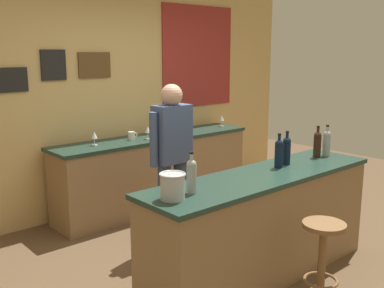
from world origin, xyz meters
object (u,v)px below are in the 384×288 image
wine_bottle_b (279,152)px  wine_bottle_d (317,143)px  wine_glass_c (187,122)px  bartender (172,154)px  wine_bottle_c (287,150)px  wine_glass_b (148,130)px  bar_stool (323,251)px  ice_bucket (173,186)px  wine_bottle_e (327,142)px  wine_glass_d (222,118)px  wine_glass_a (94,136)px  wine_bottle_a (191,175)px  coffee_mug (132,136)px

wine_bottle_b → wine_bottle_d: same height
wine_glass_c → bartender: bearing=-135.8°
wine_bottle_c → wine_glass_b: 1.89m
bar_stool → ice_bucket: ice_bucket is taller
wine_bottle_b → wine_bottle_e: size_ratio=1.00×
wine_bottle_b → wine_bottle_c: same height
wine_glass_c → wine_glass_d: bearing=-10.3°
wine_bottle_e → wine_glass_a: (-1.40, 2.02, -0.05)m
wine_glass_b → wine_glass_c: bearing=13.8°
ice_bucket → wine_glass_a: ice_bucket is taller
wine_bottle_d → wine_bottle_a: bearing=-178.1°
ice_bucket → coffee_mug: size_ratio=1.50×
wine_bottle_b → ice_bucket: (-1.24, -0.07, -0.04)m
ice_bucket → coffee_mug: ice_bucket is taller
ice_bucket → coffee_mug: (1.05, 2.07, -0.07)m
wine_bottle_b → wine_glass_b: (-0.03, 1.91, -0.05)m
bartender → bar_stool: bartender is taller
wine_glass_a → wine_glass_d: size_ratio=1.00×
ice_bucket → wine_glass_d: size_ratio=1.21×
wine_bottle_c → wine_glass_a: wine_bottle_c is taller
wine_bottle_d → wine_glass_d: bearing=70.7°
wine_bottle_b → wine_glass_a: 2.12m
wine_bottle_c → wine_bottle_b: bearing=-169.1°
coffee_mug → wine_bottle_a: bearing=-112.8°
wine_bottle_b → wine_bottle_c: size_ratio=1.00×
wine_bottle_a → ice_bucket: 0.19m
wine_bottle_a → wine_bottle_c: (1.20, 0.08, 0.00)m
wine_bottle_c → wine_glass_b: (-0.18, 1.88, -0.05)m
wine_glass_b → coffee_mug: wine_glass_b is taller
bartender → wine_glass_d: 2.00m
wine_bottle_b → wine_glass_a: bearing=108.9°
wine_bottle_e → bartender: bearing=139.1°
wine_glass_b → ice_bucket: bearing=-121.6°
wine_bottle_b → wine_glass_d: wine_bottle_b is taller
bartender → wine_glass_c: bearing=44.2°
wine_glass_d → wine_glass_a: bearing=179.9°
wine_glass_a → wine_glass_d: same height
bar_stool → ice_bucket: (-0.95, 0.60, 0.56)m
wine_bottle_c → wine_glass_d: bearing=59.8°
wine_glass_b → coffee_mug: bearing=147.2°
wine_bottle_c → wine_bottle_e: bearing=-4.9°
wine_bottle_b → wine_bottle_c: (0.15, 0.03, 0.00)m
wine_bottle_a → wine_bottle_c: same height
bartender → wine_glass_b: size_ratio=10.45×
wine_bottle_a → wine_glass_a: 2.08m
wine_bottle_a → wine_glass_c: bearing=50.0°
wine_glass_a → wine_bottle_a: bearing=-100.2°
wine_bottle_b → wine_glass_c: wine_bottle_b is taller
wine_glass_c → ice_bucket: bearing=-132.6°
ice_bucket → coffee_mug: bearing=63.1°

